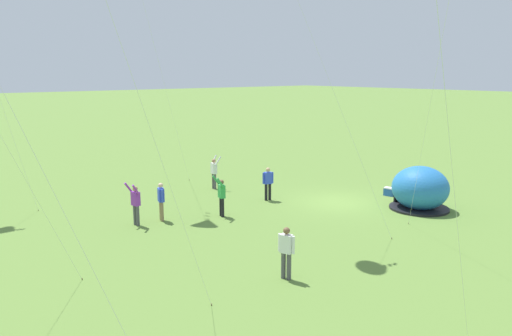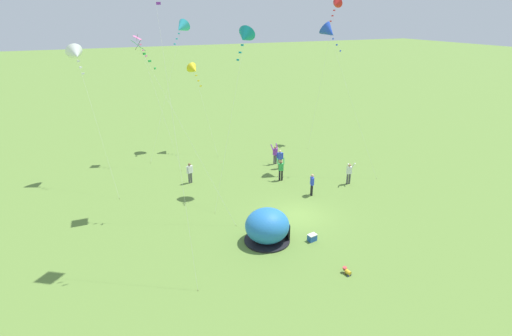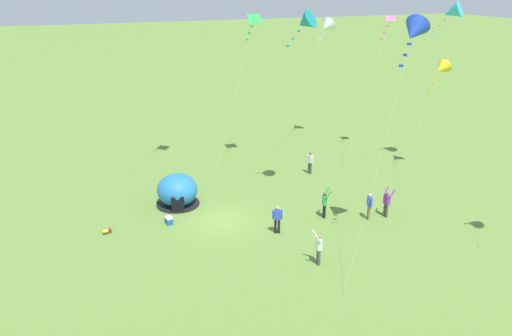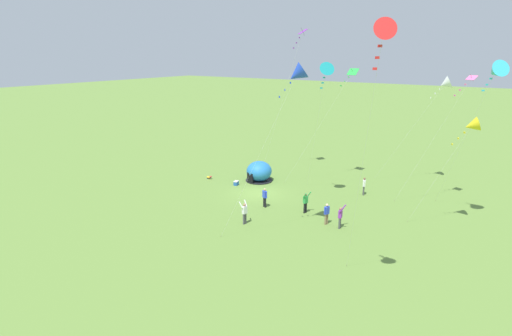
# 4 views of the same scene
# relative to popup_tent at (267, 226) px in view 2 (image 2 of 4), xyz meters

# --- Properties ---
(ground_plane) EXTENTS (300.00, 300.00, 0.00)m
(ground_plane) POSITION_rel_popup_tent_xyz_m (3.30, 2.03, -1.00)
(ground_plane) COLOR olive
(popup_tent) EXTENTS (2.81, 2.81, 2.10)m
(popup_tent) POSITION_rel_popup_tent_xyz_m (0.00, 0.00, 0.00)
(popup_tent) COLOR #2672BF
(popup_tent) RESTS_ON ground
(cooler_box) EXTENTS (0.59, 0.46, 0.44)m
(cooler_box) POSITION_rel_popup_tent_xyz_m (2.51, -1.13, -0.78)
(cooler_box) COLOR #2659B2
(cooler_box) RESTS_ON ground
(toddler_crawling) EXTENTS (0.29, 0.55, 0.32)m
(toddler_crawling) POSITION_rel_popup_tent_xyz_m (2.44, -4.74, -0.82)
(toddler_crawling) COLOR gold
(toddler_crawling) RESTS_ON ground
(person_strolling) EXTENTS (0.67, 0.53, 1.89)m
(person_strolling) POSITION_rel_popup_tent_xyz_m (9.80, 5.15, 0.00)
(person_strolling) COLOR #4C4C51
(person_strolling) RESTS_ON ground
(person_with_toddler) EXTENTS (0.57, 0.34, 1.72)m
(person_with_toddler) POSITION_rel_popup_tent_xyz_m (6.27, 10.49, -0.03)
(person_with_toddler) COLOR #8C7251
(person_with_toddler) RESTS_ON ground
(person_center_field) EXTENTS (0.36, 0.56, 1.72)m
(person_center_field) POSITION_rel_popup_tent_xyz_m (5.92, 4.52, -0.03)
(person_center_field) COLOR black
(person_center_field) RESTS_ON ground
(person_watching_sky) EXTENTS (0.57, 0.35, 1.72)m
(person_watching_sky) POSITION_rel_popup_tent_xyz_m (-1.90, 10.59, -0.03)
(person_watching_sky) COLOR #4C4C51
(person_watching_sky) RESTS_ON ground
(person_flying_kite) EXTENTS (0.70, 0.57, 1.89)m
(person_flying_kite) POSITION_rel_popup_tent_xyz_m (5.10, 8.05, 0.00)
(person_flying_kite) COLOR black
(person_flying_kite) RESTS_ON ground
(person_arms_raised) EXTENTS (0.67, 0.52, 1.89)m
(person_arms_raised) POSITION_rel_popup_tent_xyz_m (6.38, 11.66, 0.00)
(person_arms_raised) COLOR #4C4C51
(person_arms_raised) RESTS_ON ground
(kite_blue) EXTENTS (3.58, 5.43, 12.37)m
(kite_blue) POSITION_rel_popup_tent_xyz_m (9.94, 9.51, 10.59)
(kite_blue) COLOR silver
(kite_blue) RESTS_ON ground
(kite_teal) EXTENTS (4.63, 4.07, 12.22)m
(kite_teal) POSITION_rel_popup_tent_xyz_m (1.92, 7.87, 10.47)
(kite_teal) COLOR silver
(kite_teal) RESTS_ON ground
(kite_pink) EXTENTS (2.42, 5.04, 11.29)m
(kite_pink) POSITION_rel_popup_tent_xyz_m (-3.75, 17.78, 9.49)
(kite_pink) COLOR silver
(kite_pink) RESTS_ON ground
(kite_white) EXTENTS (2.17, 6.36, 10.85)m
(kite_white) POSITION_rel_popup_tent_xyz_m (-8.96, 15.34, 9.09)
(kite_white) COLOR silver
(kite_white) RESTS_ON ground
(kite_green) EXTENTS (4.78, 5.49, 11.47)m
(kite_green) POSITION_rel_popup_tent_xyz_m (-5.26, 7.27, 9.83)
(kite_green) COLOR silver
(kite_green) RESTS_ON ground
(kite_yellow) EXTENTS (1.66, 4.15, 8.58)m
(kite_yellow) POSITION_rel_popup_tent_xyz_m (1.23, 19.06, 6.93)
(kite_yellow) COLOR silver
(kite_yellow) RESTS_ON ground
(kite_red) EXTENTS (4.56, 2.97, 14.38)m
(kite_red) POSITION_rel_popup_tent_xyz_m (15.31, 16.51, 12.79)
(kite_red) COLOR silver
(kite_red) RESTS_ON ground
(kite_cyan) EXTENTS (5.57, 4.34, 12.49)m
(kite_cyan) POSITION_rel_popup_tent_xyz_m (0.52, 19.95, 10.70)
(kite_cyan) COLOR silver
(kite_cyan) RESTS_ON ground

